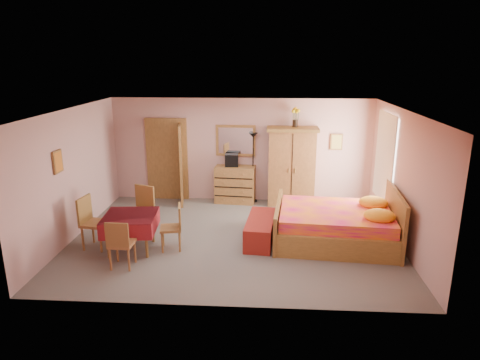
# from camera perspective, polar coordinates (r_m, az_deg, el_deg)

# --- Properties ---
(floor) EXTENTS (6.50, 6.50, 0.00)m
(floor) POSITION_cam_1_polar(r_m,az_deg,el_deg) (8.81, -0.78, -7.74)
(floor) COLOR slate
(floor) RESTS_ON ground
(ceiling) EXTENTS (6.50, 6.50, 0.00)m
(ceiling) POSITION_cam_1_polar(r_m,az_deg,el_deg) (8.12, -0.85, 9.30)
(ceiling) COLOR brown
(ceiling) RESTS_ON wall_back
(wall_back) EXTENTS (6.50, 0.10, 2.60)m
(wall_back) POSITION_cam_1_polar(r_m,az_deg,el_deg) (10.80, 0.20, 3.99)
(wall_back) COLOR #C79590
(wall_back) RESTS_ON floor
(wall_front) EXTENTS (6.50, 0.10, 2.60)m
(wall_front) POSITION_cam_1_polar(r_m,az_deg,el_deg) (6.01, -2.64, -5.95)
(wall_front) COLOR #C79590
(wall_front) RESTS_ON floor
(wall_left) EXTENTS (0.10, 5.00, 2.60)m
(wall_left) POSITION_cam_1_polar(r_m,az_deg,el_deg) (9.21, -21.42, 0.74)
(wall_left) COLOR #C79590
(wall_left) RESTS_ON floor
(wall_right) EXTENTS (0.10, 5.00, 2.60)m
(wall_right) POSITION_cam_1_polar(r_m,az_deg,el_deg) (8.76, 20.91, 0.05)
(wall_right) COLOR #C79590
(wall_right) RESTS_ON floor
(doorway) EXTENTS (1.06, 0.12, 2.15)m
(doorway) POSITION_cam_1_polar(r_m,az_deg,el_deg) (11.10, -9.66, 2.64)
(doorway) COLOR #9E6B35
(doorway) RESTS_ON floor
(window) EXTENTS (0.08, 1.40, 1.95)m
(window) POSITION_cam_1_polar(r_m,az_deg,el_deg) (9.83, 18.79, 2.81)
(window) COLOR white
(window) RESTS_ON wall_right
(picture_left) EXTENTS (0.04, 0.32, 0.42)m
(picture_left) POSITION_cam_1_polar(r_m,az_deg,el_deg) (8.58, -23.15, 2.26)
(picture_left) COLOR orange
(picture_left) RESTS_ON wall_left
(picture_back) EXTENTS (0.30, 0.04, 0.40)m
(picture_back) POSITION_cam_1_polar(r_m,az_deg,el_deg) (10.84, 12.74, 4.99)
(picture_back) COLOR #D8BF59
(picture_back) RESTS_ON wall_back
(chest_of_drawers) EXTENTS (1.03, 0.58, 0.93)m
(chest_of_drawers) POSITION_cam_1_polar(r_m,az_deg,el_deg) (10.79, -0.65, -0.59)
(chest_of_drawers) COLOR #A77138
(chest_of_drawers) RESTS_ON floor
(wall_mirror) EXTENTS (1.00, 0.10, 0.79)m
(wall_mirror) POSITION_cam_1_polar(r_m,az_deg,el_deg) (10.74, -0.59, 5.28)
(wall_mirror) COLOR silver
(wall_mirror) RESTS_ON wall_back
(stereo) EXTENTS (0.35, 0.26, 0.31)m
(stereo) POSITION_cam_1_polar(r_m,az_deg,el_deg) (10.66, -1.13, 2.65)
(stereo) COLOR black
(stereo) RESTS_ON chest_of_drawers
(floor_lamp) EXTENTS (0.25, 0.25, 1.77)m
(floor_lamp) POSITION_cam_1_polar(r_m,az_deg,el_deg) (10.74, 1.74, 1.63)
(floor_lamp) COLOR black
(floor_lamp) RESTS_ON floor
(wardrobe) EXTENTS (1.24, 0.65, 1.94)m
(wardrobe) POSITION_cam_1_polar(r_m,az_deg,el_deg) (10.58, 6.88, 1.78)
(wardrobe) COLOR #9A6334
(wardrobe) RESTS_ON floor
(sunflower_vase) EXTENTS (0.19, 0.19, 0.47)m
(sunflower_vase) POSITION_cam_1_polar(r_m,az_deg,el_deg) (10.45, 7.39, 8.31)
(sunflower_vase) COLOR yellow
(sunflower_vase) RESTS_ON wardrobe
(bed) EXTENTS (2.51, 2.05, 1.09)m
(bed) POSITION_cam_1_polar(r_m,az_deg,el_deg) (8.66, 12.59, -4.67)
(bed) COLOR #D91565
(bed) RESTS_ON floor
(bench) EXTENTS (0.65, 1.44, 0.47)m
(bench) POSITION_cam_1_polar(r_m,az_deg,el_deg) (8.63, 2.76, -6.60)
(bench) COLOR maroon
(bench) RESTS_ON floor
(dining_table) EXTENTS (1.04, 1.04, 0.70)m
(dining_table) POSITION_cam_1_polar(r_m,az_deg,el_deg) (8.43, -14.31, -6.79)
(dining_table) COLOR maroon
(dining_table) RESTS_ON floor
(chair_south) EXTENTS (0.41, 0.41, 0.89)m
(chair_south) POSITION_cam_1_polar(r_m,az_deg,el_deg) (7.79, -15.48, -8.10)
(chair_south) COLOR #A06336
(chair_south) RESTS_ON floor
(chair_north) EXTENTS (0.60, 0.60, 1.02)m
(chair_north) POSITION_cam_1_polar(r_m,az_deg,el_deg) (9.00, -13.28, -4.17)
(chair_north) COLOR olive
(chair_north) RESTS_ON floor
(chair_west) EXTENTS (0.52, 0.52, 1.01)m
(chair_west) POSITION_cam_1_polar(r_m,az_deg,el_deg) (8.67, -18.70, -5.42)
(chair_west) COLOR #A56938
(chair_west) RESTS_ON floor
(chair_east) EXTENTS (0.46, 0.46, 0.87)m
(chair_east) POSITION_cam_1_polar(r_m,az_deg,el_deg) (8.28, -9.23, -6.29)
(chair_east) COLOR olive
(chair_east) RESTS_ON floor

